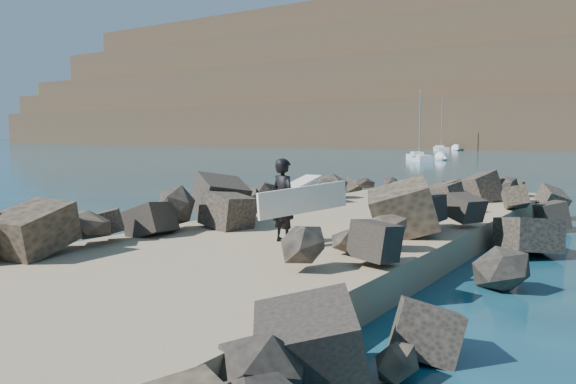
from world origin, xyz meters
TOP-DOWN VIEW (x-y plane):
  - ground at (0.00, 0.00)m, footprint 800.00×800.00m
  - jetty at (0.00, -2.00)m, footprint 6.00×26.00m
  - riprap_left at (-2.90, -1.50)m, footprint 2.60×22.00m
  - riprap_right at (2.90, -1.50)m, footprint 2.60×22.00m
  - surfboard_resting at (-2.67, 3.26)m, footprint 0.61×2.31m
  - surfer_with_board at (0.40, -1.65)m, footprint 1.20×1.88m
  - sailboat_a at (-15.08, 45.87)m, footprint 4.65×5.85m
  - sailboat_e at (-25.83, 84.37)m, footprint 4.97×7.73m

SIDE VIEW (x-z plane):
  - ground at x=0.00m, z-range 0.00..0.00m
  - jetty at x=0.00m, z-range 0.00..0.60m
  - sailboat_e at x=-25.83m, z-range -4.30..5.00m
  - sailboat_a at x=-15.08m, z-range -3.43..4.12m
  - riprap_left at x=-2.90m, z-range 0.00..1.00m
  - riprap_right at x=2.90m, z-range 0.00..1.00m
  - surfboard_resting at x=-2.67m, z-range 1.00..1.08m
  - surfer_with_board at x=0.40m, z-range 0.61..2.22m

